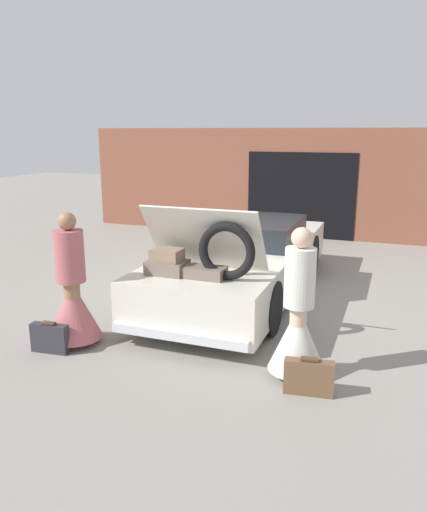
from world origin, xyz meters
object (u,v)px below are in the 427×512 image
Objects in this scene: car at (243,260)px; person_left at (73,298)px; person_right at (298,325)px; suitcase_beside_right_person at (309,377)px; suitcase_beside_left_person at (50,338)px.

person_left is at bearing -117.74° from car.
person_right reaches higher than suitcase_beside_right_person.
car is 3.10× the size of person_left.
car is 3.47m from suitcase_beside_right_person.
suitcase_beside_left_person is 3.25m from suitcase_beside_right_person.
car reaches higher than suitcase_beside_left_person.
person_right is at bearing -61.21° from car.
person_left is 3.49× the size of suitcase_beside_left_person.
person_right is 3.11m from suitcase_beside_left_person.
person_left is (-1.46, -2.78, 0.02)m from car.
person_right is at bearing 97.92° from person_left.
person_right is (1.46, -2.65, 0.02)m from car.
suitcase_beside_left_person is at bearing 102.35° from person_right.
suitcase_beside_right_person is at bearing -61.12° from car.
person_left is 2.92m from person_right.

